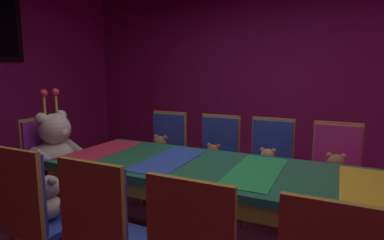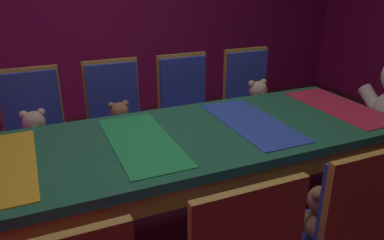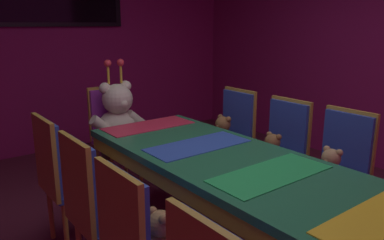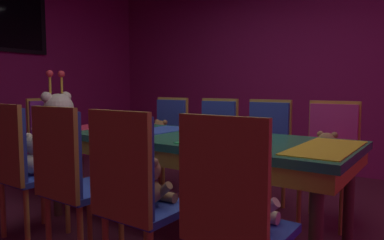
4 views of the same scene
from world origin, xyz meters
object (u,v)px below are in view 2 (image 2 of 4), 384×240
object	(u,v)px
banquet_table	(200,145)
teddy_left_3	(258,101)
chair_left_1	(116,113)
teddy_right_2	(319,215)
chair_left_0	(35,125)
chair_right_2	(344,229)
chair_left_2	(185,103)
chair_left_3	(249,95)
teddy_left_1	(120,122)
teddy_left_0	(36,135)

from	to	relation	value
banquet_table	teddy_left_3	xyz separation A→B (m)	(-0.70, 0.85, -0.07)
chair_left_1	teddy_right_2	bearing A→B (deg)	19.19
chair_left_0	chair_right_2	bearing A→B (deg)	33.28
teddy_left_3	chair_right_2	world-z (taller)	chair_right_2
chair_left_2	chair_left_3	xyz separation A→B (m)	(0.01, 0.59, 0.00)
teddy_left_1	chair_left_3	world-z (taller)	chair_left_3
teddy_left_0	teddy_left_3	size ratio (longest dim) A/B	0.97
chair_right_2	teddy_right_2	distance (m)	0.14
chair_left_1	teddy_left_3	bearing A→B (deg)	81.37
chair_left_1	chair_left_3	bearing A→B (deg)	88.55
teddy_left_0	chair_left_3	size ratio (longest dim) A/B	0.31
teddy_left_0	teddy_left_3	world-z (taller)	teddy_left_3
banquet_table	chair_left_2	size ratio (longest dim) A/B	2.45
chair_left_2	teddy_right_2	size ratio (longest dim) A/B	3.51
chair_left_2	chair_left_3	bearing A→B (deg)	89.08
chair_left_2	chair_left_0	bearing A→B (deg)	-89.94
teddy_left_3	chair_right_2	size ratio (longest dim) A/B	0.33
teddy_left_0	chair_right_2	xyz separation A→B (m)	(1.57, 1.12, 0.01)
banquet_table	chair_right_2	distance (m)	0.90
chair_left_1	chair_right_2	xyz separation A→B (m)	(1.73, 0.55, 0.00)
chair_left_0	chair_left_3	bearing A→B (deg)	89.72
banquet_table	teddy_left_0	size ratio (longest dim) A/B	7.80
teddy_left_3	chair_left_2	bearing A→B (deg)	-104.75
banquet_table	teddy_left_0	xyz separation A→B (m)	(-0.71, -0.86, -0.07)
banquet_table	chair_left_0	world-z (taller)	chair_left_0
chair_left_0	teddy_left_0	bearing A→B (deg)	-0.00
chair_left_2	chair_left_3	size ratio (longest dim) A/B	1.00
teddy_right_2	chair_right_2	bearing A→B (deg)	180.00
chair_left_2	teddy_left_3	world-z (taller)	chair_left_2
teddy_left_3	chair_right_2	xyz separation A→B (m)	(1.56, -0.59, 0.01)
chair_left_1	teddy_left_3	world-z (taller)	chair_left_1
chair_left_3	chair_right_2	size ratio (longest dim) A/B	1.00
teddy_left_1	teddy_left_3	world-z (taller)	teddy_left_3
teddy_left_0	chair_left_2	xyz separation A→B (m)	(-0.15, 1.13, 0.01)
teddy_left_0	chair_right_2	world-z (taller)	chair_right_2
chair_left_1	teddy_left_1	xyz separation A→B (m)	(0.14, -0.00, -0.02)
chair_left_0	teddy_left_1	bearing A→B (deg)	77.96
chair_right_2	teddy_left_1	bearing A→B (deg)	19.19
chair_left_0	teddy_right_2	size ratio (longest dim) A/B	3.51
chair_left_0	teddy_left_3	size ratio (longest dim) A/B	3.08
teddy_left_1	teddy_right_2	xyz separation A→B (m)	(1.45, 0.55, -0.00)
banquet_table	teddy_left_1	bearing A→B (deg)	-158.26
banquet_table	chair_left_2	xyz separation A→B (m)	(-0.86, 0.27, -0.06)
teddy_left_0	chair_left_3	distance (m)	1.72
teddy_left_0	chair_left_2	bearing A→B (deg)	97.33
chair_left_0	chair_left_2	xyz separation A→B (m)	(-0.00, 1.13, 0.00)
teddy_left_0	teddy_right_2	xyz separation A→B (m)	(1.43, 1.12, -0.01)
banquet_table	teddy_right_2	world-z (taller)	banquet_table
chair_right_2	chair_left_2	bearing A→B (deg)	-0.21
chair_left_3	chair_left_0	bearing A→B (deg)	-90.28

